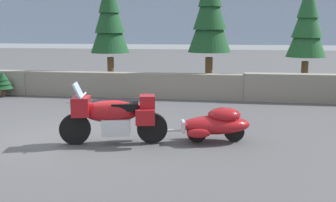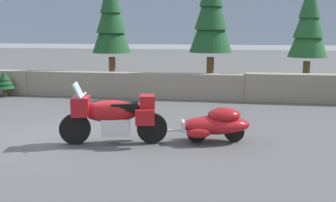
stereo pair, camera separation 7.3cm
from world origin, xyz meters
TOP-DOWN VIEW (x-y plane):
  - ground_plane at (0.00, 0.00)m, footprint 80.00×80.00m
  - stone_guard_wall at (0.33, 5.47)m, footprint 24.00×0.54m
  - distant_ridgeline at (0.00, 95.47)m, footprint 240.00×80.00m
  - touring_motorcycle at (1.07, -0.37)m, footprint 2.29×1.04m
  - car_shaped_trailer at (3.24, 0.10)m, footprint 2.23×1.02m
  - pine_tree_tall at (2.73, 6.38)m, footprint 1.57×1.57m
  - pine_tree_secondary at (-1.20, 6.90)m, footprint 1.52×1.52m
  - pine_tree_far_right at (6.29, 7.18)m, footprint 1.45×1.45m
  - pine_sapling_near at (-4.68, 4.90)m, footprint 0.75×0.75m

SIDE VIEW (x-z plane):
  - ground_plane at x=0.00m, z-range 0.00..0.00m
  - car_shaped_trailer at x=3.24m, z-range 0.03..0.79m
  - stone_guard_wall at x=0.33m, z-range -0.02..0.93m
  - pine_sapling_near at x=-4.68m, z-range 0.11..1.03m
  - touring_motorcycle at x=1.07m, z-range -0.04..1.29m
  - pine_tree_far_right at x=6.29m, z-range 0.54..4.86m
  - pine_tree_secondary at x=-1.20m, z-range 0.59..5.23m
  - pine_tree_tall at x=2.73m, z-range 0.62..5.53m
  - distant_ridgeline at x=0.00m, z-range 0.00..16.00m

